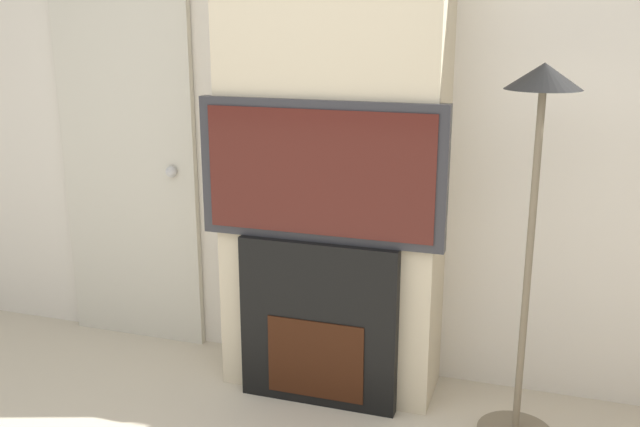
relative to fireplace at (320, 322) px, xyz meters
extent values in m
cube|color=silver|center=(0.00, 0.42, 0.96)|extent=(6.00, 0.06, 2.70)
cube|color=beige|center=(0.00, 0.20, 0.96)|extent=(1.01, 0.39, 2.70)
cube|color=black|center=(0.00, 0.00, 0.00)|extent=(0.74, 0.14, 0.79)
cube|color=#33160A|center=(0.00, -0.07, -0.16)|extent=(0.46, 0.01, 0.38)
cube|color=#2D2D33|center=(0.00, 0.00, 0.71)|extent=(1.11, 0.06, 0.63)
cube|color=#471914|center=(0.00, -0.03, 0.71)|extent=(1.02, 0.01, 0.55)
cylinder|color=#726651|center=(0.90, -0.04, 0.37)|extent=(0.03, 0.03, 1.46)
cone|color=black|center=(0.90, -0.04, 1.15)|extent=(0.29, 0.29, 0.10)
cube|color=beige|center=(-1.20, 0.37, 0.62)|extent=(0.80, 0.04, 2.03)
sphere|color=silver|center=(-0.92, 0.33, 0.58)|extent=(0.06, 0.06, 0.06)
camera|label=1|loc=(0.94, -2.89, 1.36)|focal=40.00mm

